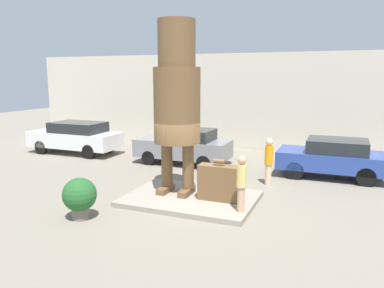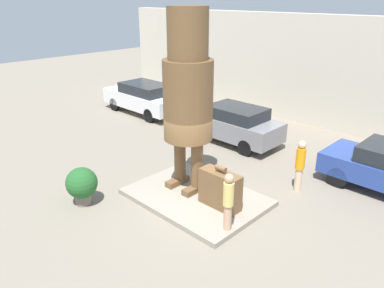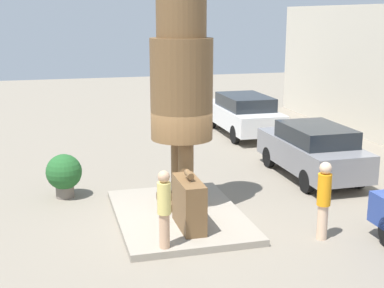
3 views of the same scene
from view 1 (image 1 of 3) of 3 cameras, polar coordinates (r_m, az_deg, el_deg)
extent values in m
plane|color=gray|center=(12.18, -0.18, -8.65)|extent=(60.00, 60.00, 0.00)
cube|color=gray|center=(12.15, -0.18, -8.31)|extent=(4.10, 2.95, 0.16)
cube|color=beige|center=(20.53, 9.85, 6.33)|extent=(28.00, 0.60, 5.15)
cube|color=brown|center=(12.56, -4.05, -6.89)|extent=(0.29, 0.85, 0.19)
cube|color=brown|center=(12.25, -0.82, -7.31)|extent=(0.29, 0.85, 0.19)
cylinder|color=brown|center=(12.44, -3.84, -3.04)|extent=(0.37, 0.37, 1.49)
cylinder|color=brown|center=(12.14, -0.59, -3.36)|extent=(0.37, 0.37, 1.49)
cylinder|color=brown|center=(11.98, -2.30, 5.90)|extent=(1.49, 1.49, 2.40)
cylinder|color=brown|center=(11.98, -2.37, 15.10)|extent=(1.17, 1.17, 1.44)
cube|color=brown|center=(11.66, 4.14, -5.91)|extent=(1.29, 0.47, 1.10)
cylinder|color=brown|center=(11.49, 4.19, -2.66)|extent=(0.35, 0.14, 0.14)
cylinder|color=tan|center=(10.79, 7.48, -8.35)|extent=(0.21, 0.21, 0.73)
cylinder|color=#DBC66B|center=(10.59, 7.56, -4.81)|extent=(0.28, 0.28, 0.65)
sphere|color=tan|center=(10.49, 7.62, -2.44)|extent=(0.24, 0.24, 0.24)
cube|color=silver|center=(20.24, -17.40, 0.70)|extent=(4.79, 1.87, 0.77)
cube|color=#1E2328|center=(19.99, -16.97, 2.47)|extent=(2.64, 1.68, 0.51)
cylinder|color=black|center=(20.67, -22.01, -0.47)|extent=(0.70, 0.18, 0.70)
cylinder|color=black|center=(21.88, -18.96, 0.29)|extent=(0.70, 0.18, 0.70)
cylinder|color=black|center=(18.74, -15.45, -1.14)|extent=(0.70, 0.18, 0.70)
cylinder|color=black|center=(20.07, -12.54, -0.26)|extent=(0.70, 0.18, 0.70)
cube|color=gray|center=(17.00, -1.41, -0.64)|extent=(4.26, 1.77, 0.79)
cube|color=#1E2328|center=(16.80, -0.76, 1.46)|extent=(2.34, 1.60, 0.49)
cylinder|color=black|center=(16.95, -6.58, -2.11)|extent=(0.65, 0.18, 0.65)
cylinder|color=black|center=(18.33, -4.20, -1.11)|extent=(0.65, 0.18, 0.65)
cylinder|color=black|center=(15.88, 1.82, -2.90)|extent=(0.65, 0.18, 0.65)
cylinder|color=black|center=(17.34, 3.65, -1.77)|extent=(0.65, 0.18, 0.65)
cube|color=#284293|center=(15.74, 20.38, -2.33)|extent=(4.06, 1.88, 0.68)
cube|color=#1E2328|center=(15.62, 21.26, -0.26)|extent=(2.23, 1.70, 0.50)
cylinder|color=black|center=(15.07, 15.39, -3.92)|extent=(0.69, 0.18, 0.69)
cylinder|color=black|center=(16.72, 16.10, -2.56)|extent=(0.69, 0.18, 0.69)
cylinder|color=black|center=(15.01, 24.99, -4.59)|extent=(0.69, 0.18, 0.69)
cylinder|color=black|center=(16.66, 24.74, -3.16)|extent=(0.69, 0.18, 0.69)
cylinder|color=#70665B|center=(11.15, -16.61, -10.12)|extent=(0.48, 0.48, 0.30)
sphere|color=#235B28|center=(10.97, -16.76, -7.40)|extent=(0.95, 0.95, 0.95)
cylinder|color=beige|center=(14.06, 11.53, -4.58)|extent=(0.23, 0.23, 0.78)
cylinder|color=orange|center=(13.89, 11.64, -1.64)|extent=(0.30, 0.30, 0.70)
sphere|color=beige|center=(13.80, 11.71, 0.30)|extent=(0.26, 0.26, 0.26)
camera|label=2|loc=(4.64, 66.34, 29.89)|focal=35.00mm
camera|label=3|loc=(10.77, 66.24, 8.50)|focal=50.00mm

